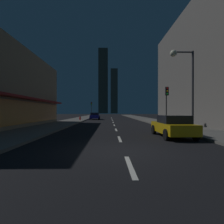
{
  "coord_description": "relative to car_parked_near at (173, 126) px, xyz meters",
  "views": [
    {
      "loc": [
        -0.66,
        -7.28,
        1.72
      ],
      "look_at": [
        0.0,
        29.43,
        1.57
      ],
      "focal_mm": 27.29,
      "sensor_mm": 36.0,
      "label": 1
    }
  ],
  "objects": [
    {
      "name": "traffic_light_near_right",
      "position": [
        1.9,
        6.71,
        2.45
      ],
      "size": [
        0.32,
        0.48,
        4.2
      ],
      "color": "#2D2D2D",
      "rests_on": "sidewalk_right"
    },
    {
      "name": "car_parked_near",
      "position": [
        0.0,
        0.0,
        0.0
      ],
      "size": [
        1.98,
        4.24,
        1.45
      ],
      "color": "gold",
      "rests_on": "ground"
    },
    {
      "name": "sidewalk_left",
      "position": [
        -10.6,
        27.99,
        -0.67
      ],
      "size": [
        4.0,
        76.0,
        0.15
      ],
      "primitive_type": "cube",
      "color": "#605E59",
      "rests_on": "ground"
    },
    {
      "name": "traffic_light_far_left",
      "position": [
        -9.1,
        35.79,
        2.45
      ],
      "size": [
        0.32,
        0.48,
        4.2
      ],
      "color": "#2D2D2D",
      "rests_on": "sidewalk_left"
    },
    {
      "name": "sidewalk_right",
      "position": [
        3.4,
        27.99,
        -0.67
      ],
      "size": [
        4.0,
        76.0,
        0.15
      ],
      "primitive_type": "cube",
      "color": "#605E59",
      "rests_on": "ground"
    },
    {
      "name": "skyscraper_distant_tall",
      "position": [
        -9.13,
        132.39,
        26.45
      ],
      "size": [
        7.87,
        5.65,
        54.37
      ],
      "primitive_type": "cube",
      "color": "#434032",
      "rests_on": "ground"
    },
    {
      "name": "street_lamp_right",
      "position": [
        1.78,
        2.49,
        4.33
      ],
      "size": [
        1.96,
        0.56,
        6.58
      ],
      "color": "#38383D",
      "rests_on": "sidewalk_right"
    },
    {
      "name": "skyscraper_distant_mid",
      "position": [
        0.04,
        130.28,
        17.7
      ],
      "size": [
        5.7,
        5.28,
        36.88
      ],
      "primitive_type": "cube",
      "color": "#494537",
      "rests_on": "ground"
    },
    {
      "name": "ground_plane",
      "position": [
        -3.6,
        27.99,
        -0.79
      ],
      "size": [
        78.0,
        136.0,
        0.1
      ],
      "primitive_type": "cube",
      "color": "black"
    },
    {
      "name": "fire_hydrant_far_left",
      "position": [
        -9.5,
        19.61,
        -0.29
      ],
      "size": [
        0.42,
        0.3,
        0.65
      ],
      "color": "red",
      "rests_on": "sidewalk_left"
    },
    {
      "name": "lane_marking_center",
      "position": [
        -3.6,
        14.79,
        -0.73
      ],
      "size": [
        0.16,
        43.8,
        0.01
      ],
      "color": "silver",
      "rests_on": "ground"
    },
    {
      "name": "building_apartment_right",
      "position": [
        10.9,
        11.99,
        6.66
      ],
      "size": [
        11.0,
        20.0,
        14.8
      ],
      "primitive_type": "cube",
      "color": "slate",
      "rests_on": "ground"
    },
    {
      "name": "car_parked_far",
      "position": [
        -7.2,
        24.37,
        0.0
      ],
      "size": [
        1.98,
        4.24,
        1.45
      ],
      "color": "navy",
      "rests_on": "ground"
    }
  ]
}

